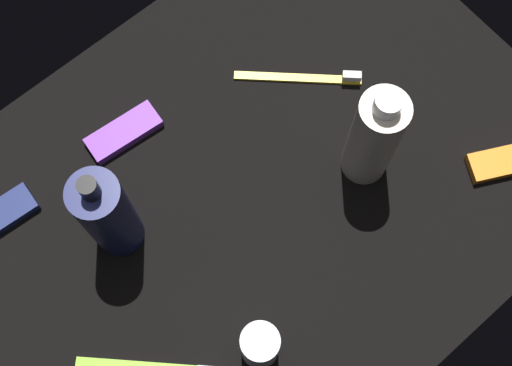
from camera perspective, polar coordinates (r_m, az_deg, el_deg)
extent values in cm
cube|color=black|center=(95.56, 0.00, -0.69)|extent=(84.00, 64.00, 1.20)
cylinder|color=navy|center=(86.65, -11.83, -2.54)|extent=(6.22, 6.22, 17.60)
cylinder|color=black|center=(77.13, -13.30, -0.44)|extent=(2.20, 2.20, 2.80)
cylinder|color=silver|center=(89.11, 9.43, 3.56)|extent=(6.14, 6.14, 17.88)
cylinder|color=silver|center=(80.04, 10.55, 6.26)|extent=(3.20, 3.20, 2.20)
cylinder|color=silver|center=(85.47, 0.32, -12.97)|extent=(4.60, 4.60, 10.57)
cube|color=yellow|center=(101.12, 3.38, 8.48)|extent=(13.97, 13.17, 0.90)
cube|color=white|center=(100.75, 7.72, 8.51)|extent=(2.65, 2.58, 1.20)
cube|color=purple|center=(98.76, -10.59, 4.02)|extent=(10.73, 4.96, 1.50)
cube|color=orange|center=(101.36, 19.53, 1.65)|extent=(11.08, 8.31, 1.50)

